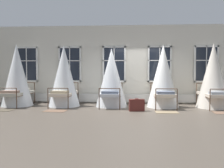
# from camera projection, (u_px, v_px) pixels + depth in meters

# --- Properties ---
(ground) EXTENTS (29.05, 29.05, 0.00)m
(ground) POSITION_uv_depth(u_px,v_px,m) (137.00, 108.00, 9.90)
(ground) COLOR brown
(back_wall_with_windows) EXTENTS (15.53, 0.10, 3.53)m
(back_wall_with_windows) POSITION_uv_depth(u_px,v_px,m) (137.00, 64.00, 11.23)
(back_wall_with_windows) COLOR beige
(back_wall_with_windows) RESTS_ON ground
(window_bank) EXTENTS (11.22, 0.10, 2.52)m
(window_bank) POSITION_uv_depth(u_px,v_px,m) (137.00, 82.00, 11.15)
(window_bank) COLOR black
(window_bank) RESTS_ON ground
(cot_first) EXTENTS (1.31, 1.83, 2.61)m
(cot_first) POSITION_uv_depth(u_px,v_px,m) (17.00, 76.00, 10.46)
(cot_first) COLOR #4C3323
(cot_first) RESTS_ON ground
(cot_second) EXTENTS (1.31, 1.82, 2.54)m
(cot_second) POSITION_uv_depth(u_px,v_px,m) (64.00, 77.00, 10.36)
(cot_second) COLOR #4C3323
(cot_second) RESTS_ON ground
(cot_third) EXTENTS (1.31, 1.83, 2.41)m
(cot_third) POSITION_uv_depth(u_px,v_px,m) (111.00, 78.00, 10.24)
(cot_third) COLOR #4C3323
(cot_third) RESTS_ON ground
(cot_fourth) EXTENTS (1.31, 1.83, 2.53)m
(cot_fourth) POSITION_uv_depth(u_px,v_px,m) (163.00, 77.00, 10.08)
(cot_fourth) COLOR #4C3323
(cot_fourth) RESTS_ON ground
(cot_fifth) EXTENTS (1.31, 1.82, 2.60)m
(cot_fifth) POSITION_uv_depth(u_px,v_px,m) (213.00, 76.00, 9.90)
(cot_fifth) COLOR #4C3323
(cot_fifth) RESTS_ON ground
(rug_first) EXTENTS (0.83, 0.60, 0.01)m
(rug_first) POSITION_uv_depth(u_px,v_px,m) (2.00, 110.00, 9.28)
(rug_first) COLOR brown
(rug_first) RESTS_ON ground
(rug_second) EXTENTS (0.82, 0.59, 0.01)m
(rug_second) POSITION_uv_depth(u_px,v_px,m) (55.00, 111.00, 9.14)
(rug_second) COLOR brown
(rug_second) RESTS_ON ground
(rug_fourth) EXTENTS (0.81, 0.57, 0.01)m
(rug_fourth) POSITION_uv_depth(u_px,v_px,m) (167.00, 112.00, 8.85)
(rug_fourth) COLOR #8E7A5B
(rug_fourth) RESTS_ON ground
(suitcase_dark) EXTENTS (0.58, 0.29, 0.47)m
(suitcase_dark) POSITION_uv_depth(u_px,v_px,m) (137.00, 105.00, 9.10)
(suitcase_dark) COLOR #5B231E
(suitcase_dark) RESTS_ON ground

